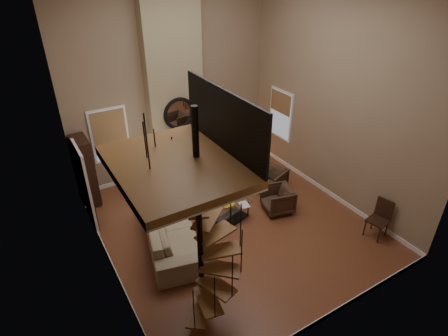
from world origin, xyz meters
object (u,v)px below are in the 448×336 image
hutch (85,171)px  coffee_table (228,212)px  floor_lamp (144,150)px  armchair_near (271,179)px  sofa (170,228)px  armchair_far (280,199)px  accent_lamp (223,153)px  side_chair (380,216)px

hutch → coffee_table: bearing=-44.7°
floor_lamp → armchair_near: bearing=-26.2°
floor_lamp → coffee_table: bearing=-58.9°
sofa → coffee_table: size_ratio=2.10×
armchair_far → floor_lamp: bearing=-118.2°
accent_lamp → side_chair: 5.21m
accent_lamp → coffee_table: bearing=-118.6°
sofa → accent_lamp: 4.14m
armchair_far → floor_lamp: 3.73m
coffee_table → floor_lamp: bearing=121.1°
armchair_far → armchair_near: bearing=169.4°
hutch → accent_lamp: (4.25, 0.13, -0.70)m
armchair_near → armchair_far: armchair_near is taller
hutch → armchair_near: (4.51, -2.09, -0.60)m
hutch → sofa: bearing=-66.0°
hutch → armchair_far: hutch is taller
armchair_far → floor_lamp: (-2.67, 2.39, 1.06)m
sofa → coffee_table: 1.54m
armchair_far → side_chair: 2.40m
armchair_near → side_chair: side_chair is taller
sofa → armchair_far: (2.93, -0.33, -0.04)m
coffee_table → accent_lamp: bearing=61.4°
hutch → armchair_near: hutch is taller
hutch → sofa: size_ratio=0.67×
sofa → armchair_near: 3.38m
hutch → floor_lamp: (1.44, -0.59, 0.46)m
armchair_near → side_chair: size_ratio=0.83×
armchair_near → coffee_table: 1.89m
sofa → armchair_far: sofa is taller
floor_lamp → sofa: bearing=-97.3°
sofa → armchair_far: 2.95m
coffee_table → floor_lamp: (-1.27, 2.10, 1.13)m
coffee_table → floor_lamp: 2.70m
hutch → armchair_far: size_ratio=2.49×
armchair_far → coffee_table: 1.43m
coffee_table → accent_lamp: (1.54, 2.81, -0.03)m
hutch → accent_lamp: hutch is taller
armchair_near → floor_lamp: 3.58m
armchair_far → accent_lamp: bearing=-168.9°
coffee_table → side_chair: bearing=-38.7°
armchair_near → accent_lamp: bearing=166.9°
coffee_table → side_chair: side_chair is taller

